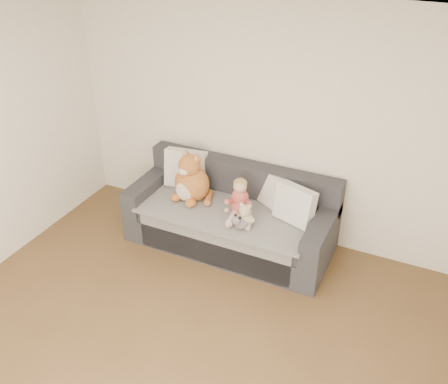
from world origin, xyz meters
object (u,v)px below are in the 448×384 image
sofa (231,218)px  teddy_bear (245,217)px  toddler (240,200)px  plush_cat (191,181)px  sippy_cup (238,220)px

sofa → teddy_bear: bearing=-46.4°
teddy_bear → toddler: bearing=124.0°
sofa → teddy_bear: size_ratio=7.98×
plush_cat → sippy_cup: bearing=-9.1°
sippy_cup → sofa: bearing=124.9°
sofa → plush_cat: (-0.46, -0.05, 0.38)m
sippy_cup → toddler: bearing=109.3°
sofa → toddler: (0.14, -0.11, 0.33)m
toddler → teddy_bear: (0.14, -0.18, -0.06)m
plush_cat → teddy_bear: 0.79m
plush_cat → teddy_bear: plush_cat is taller
sofa → plush_cat: bearing=-174.1°
sofa → teddy_bear: (0.28, -0.29, 0.27)m
sofa → toddler: toddler is taller
plush_cat → sippy_cup: size_ratio=5.54×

